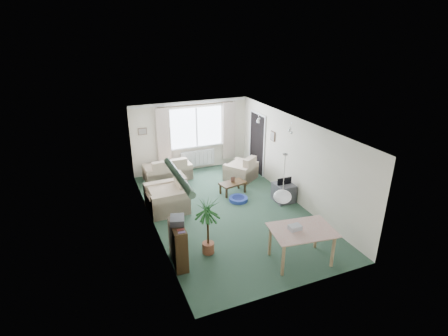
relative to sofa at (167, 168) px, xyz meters
name	(u,v)px	position (x,y,z in m)	size (l,w,h in m)	color
ground	(228,211)	(0.98, -2.75, -0.37)	(6.50, 6.50, 0.00)	#2A4636
window	(196,127)	(1.18, 0.48, 1.13)	(1.80, 0.03, 1.30)	white
curtain_rod	(196,105)	(1.18, 0.40, 1.90)	(2.60, 0.03, 0.03)	black
curtain_left	(164,138)	(0.03, 0.38, 0.90)	(0.45, 0.08, 2.00)	beige
curtain_right	(229,131)	(2.33, 0.38, 0.90)	(0.45, 0.08, 2.00)	beige
radiator	(198,158)	(1.18, 0.44, 0.03)	(1.20, 0.10, 0.55)	white
doorway	(257,144)	(2.97, -0.55, 0.63)	(0.03, 0.95, 2.00)	black
pendant_lamp	(282,197)	(1.18, -5.05, 1.11)	(0.36, 0.36, 0.36)	white
tinsel_garland	(178,176)	(-0.94, -5.05, 1.91)	(1.60, 1.60, 0.12)	#196626
bauble_cluster_a	(258,119)	(2.28, -1.85, 1.85)	(0.20, 0.20, 0.20)	silver
bauble_cluster_b	(291,129)	(2.58, -3.05, 1.85)	(0.20, 0.20, 0.20)	silver
wall_picture_back	(142,131)	(-0.62, 0.48, 1.18)	(0.28, 0.03, 0.22)	brown
wall_picture_right	(273,136)	(2.96, -1.55, 1.18)	(0.03, 0.24, 0.30)	brown
sofa	(167,168)	(0.00, 0.00, 0.00)	(1.49, 0.79, 0.74)	#BDB68F
armchair_corner	(241,167)	(2.21, -0.91, 0.03)	(0.89, 0.84, 0.80)	beige
armchair_left	(166,193)	(-0.52, -2.01, 0.11)	(1.08, 1.02, 0.96)	beige
coffee_table	(233,188)	(1.54, -1.78, -0.20)	(0.77, 0.43, 0.35)	black
photo_frame	(233,179)	(1.56, -1.73, 0.05)	(0.12, 0.02, 0.16)	brown
bookshelf	(178,244)	(-0.86, -4.42, 0.10)	(0.26, 0.77, 0.94)	black
hifi_box	(177,220)	(-0.83, -4.36, 0.64)	(0.28, 0.35, 0.14)	#38393E
houseplant	(208,227)	(-0.15, -4.29, 0.29)	(0.57, 0.57, 1.32)	#256121
dining_table	(301,246)	(1.55, -5.31, 0.00)	(1.20, 0.80, 0.75)	tan
gift_box	(295,228)	(1.41, -5.25, 0.44)	(0.25, 0.18, 0.12)	silver
tv_cube	(284,192)	(2.68, -2.79, -0.11)	(0.52, 0.57, 0.52)	#3E3D43
pet_bed	(238,199)	(1.49, -2.31, -0.32)	(0.53, 0.53, 0.11)	#22459F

